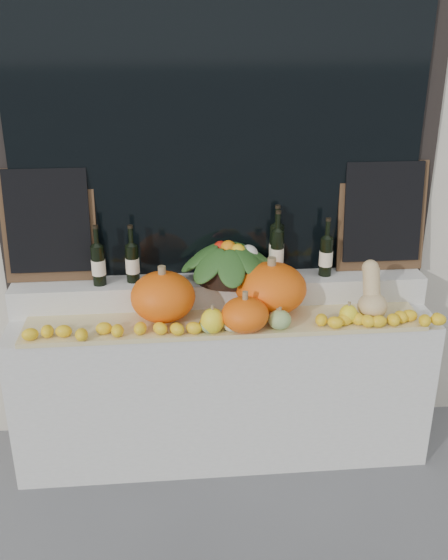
# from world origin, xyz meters

# --- Properties ---
(storefront_facade) EXTENTS (7.00, 0.94, 4.50)m
(storefront_facade) POSITION_xyz_m (0.00, 2.25, 2.25)
(storefront_facade) COLOR beige
(storefront_facade) RESTS_ON ground
(display_sill) EXTENTS (2.30, 0.55, 0.88)m
(display_sill) POSITION_xyz_m (0.00, 1.52, 0.44)
(display_sill) COLOR silver
(display_sill) RESTS_ON ground
(rear_tier) EXTENTS (2.30, 0.25, 0.16)m
(rear_tier) POSITION_xyz_m (0.00, 1.68, 0.96)
(rear_tier) COLOR silver
(rear_tier) RESTS_ON display_sill
(straw_bedding) EXTENTS (2.10, 0.32, 0.02)m
(straw_bedding) POSITION_xyz_m (0.00, 1.40, 0.89)
(straw_bedding) COLOR tan
(straw_bedding) RESTS_ON display_sill
(pumpkin_left) EXTENTS (0.36, 0.36, 0.26)m
(pumpkin_left) POSITION_xyz_m (-0.32, 1.45, 1.04)
(pumpkin_left) COLOR #FF630D
(pumpkin_left) RESTS_ON straw_bedding
(pumpkin_right) EXTENTS (0.40, 0.40, 0.27)m
(pumpkin_right) POSITION_xyz_m (0.26, 1.50, 1.04)
(pumpkin_right) COLOR #FF630D
(pumpkin_right) RESTS_ON straw_bedding
(pumpkin_center) EXTENTS (0.31, 0.31, 0.18)m
(pumpkin_center) POSITION_xyz_m (0.09, 1.29, 0.99)
(pumpkin_center) COLOR #FF630D
(pumpkin_center) RESTS_ON straw_bedding
(butternut_squash) EXTENTS (0.16, 0.21, 0.30)m
(butternut_squash) POSITION_xyz_m (0.78, 1.39, 1.03)
(butternut_squash) COLOR #D5B37D
(butternut_squash) RESTS_ON straw_bedding
(decorative_gourds) EXTENTS (0.83, 0.15, 0.15)m
(decorative_gourds) POSITION_xyz_m (0.16, 1.30, 0.96)
(decorative_gourds) COLOR #2F6F21
(decorative_gourds) RESTS_ON straw_bedding
(lemon_heap) EXTENTS (2.20, 0.16, 0.06)m
(lemon_heap) POSITION_xyz_m (0.00, 1.29, 0.94)
(lemon_heap) COLOR yellow
(lemon_heap) RESTS_ON straw_bedding
(produce_bowl) EXTENTS (0.56, 0.56, 0.23)m
(produce_bowl) POSITION_xyz_m (0.04, 1.66, 1.15)
(produce_bowl) COLOR black
(produce_bowl) RESTS_ON rear_tier
(wine_bottle_far_left) EXTENTS (0.08, 0.08, 0.34)m
(wine_bottle_far_left) POSITION_xyz_m (-0.66, 1.64, 1.16)
(wine_bottle_far_left) COLOR black
(wine_bottle_far_left) RESTS_ON rear_tier
(wine_bottle_near_left) EXTENTS (0.08, 0.08, 0.32)m
(wine_bottle_near_left) POSITION_xyz_m (-0.48, 1.67, 1.15)
(wine_bottle_near_left) COLOR black
(wine_bottle_near_left) RESTS_ON rear_tier
(wine_bottle_tall) EXTENTS (0.08, 0.08, 0.40)m
(wine_bottle_tall) POSITION_xyz_m (0.32, 1.72, 1.19)
(wine_bottle_tall) COLOR black
(wine_bottle_tall) RESTS_ON rear_tier
(wine_bottle_near_right) EXTENTS (0.08, 0.08, 0.38)m
(wine_bottle_near_right) POSITION_xyz_m (0.32, 1.68, 1.18)
(wine_bottle_near_right) COLOR black
(wine_bottle_near_right) RESTS_ON rear_tier
(wine_bottle_far_right) EXTENTS (0.08, 0.08, 0.33)m
(wine_bottle_far_right) POSITION_xyz_m (0.59, 1.66, 1.16)
(wine_bottle_far_right) COLOR black
(wine_bottle_far_right) RESTS_ON rear_tier
(chalkboard_left) EXTENTS (0.50, 0.10, 0.62)m
(chalkboard_left) POSITION_xyz_m (-0.92, 1.74, 1.36)
(chalkboard_left) COLOR #4C331E
(chalkboard_left) RESTS_ON rear_tier
(chalkboard_right) EXTENTS (0.50, 0.10, 0.62)m
(chalkboard_right) POSITION_xyz_m (0.92, 1.74, 1.36)
(chalkboard_right) COLOR #4C331E
(chalkboard_right) RESTS_ON rear_tier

